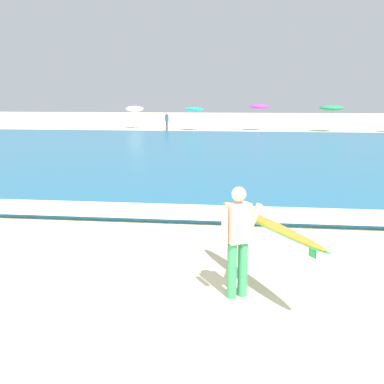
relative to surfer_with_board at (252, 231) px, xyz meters
The scene contains 9 objects.
ground_plane 2.39m from the surfer_with_board, 144.59° to the right, with size 160.00×160.00×0.00m, color beige.
sea 17.94m from the surfer_with_board, 95.62° to the left, with size 120.00×28.00×0.14m, color #1E6084.
surf_foam 4.85m from the surfer_with_board, 111.62° to the left, with size 120.00×1.54×0.01m, color white.
surfer_with_board is the anchor object (origin of this frame).
beach_umbrella_0 38.00m from the surfer_with_board, 106.64° to the left, with size 1.72×1.75×2.17m.
beach_umbrella_1 34.81m from the surfer_with_board, 98.12° to the left, with size 1.75×1.76×2.08m.
beach_umbrella_2 34.92m from the surfer_with_board, 88.53° to the left, with size 1.75×1.77×2.37m.
beach_umbrella_3 34.94m from the surfer_with_board, 78.27° to the left, with size 2.08×2.10×2.34m.
beachgoer_near_row_left 34.61m from the surfer_with_board, 102.19° to the left, with size 0.32×0.20×1.58m.
Camera 1 is at (1.65, -5.42, 3.03)m, focal length 42.33 mm.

